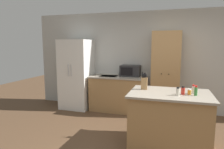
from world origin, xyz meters
The scene contains 12 objects.
wall_back centered at (0.00, 2.33, 1.30)m, with size 7.20×0.06×2.60m.
refrigerator centered at (-2.29, 1.93, 0.94)m, with size 0.78×0.76×1.87m.
back_counter centered at (-1.12, 1.98, 0.46)m, with size 1.46×0.67×0.92m.
pantry_cabinet centered at (0.08, 2.02, 1.03)m, with size 0.66×0.59×2.05m.
kitchen_island centered at (0.22, 0.36, 0.48)m, with size 1.30×0.93×0.95m.
microwave centered at (-0.82, 2.11, 1.06)m, with size 0.51×0.34×0.29m.
knife_block centered at (-0.23, 0.48, 1.06)m, with size 0.11×0.06×0.31m.
spice_bottle_tall_dark centered at (0.60, 0.28, 1.02)m, with size 0.05×0.05×0.16m.
spice_bottle_short_red centered at (0.51, 0.32, 0.99)m, with size 0.06×0.06×0.09m.
spice_bottle_amber_oil centered at (0.41, 0.29, 1.01)m, with size 0.06×0.06×0.13m.
spice_bottle_green_herb centered at (0.57, 0.41, 1.02)m, with size 0.05×0.05×0.14m.
spice_bottle_pale_salt centered at (0.33, 0.19, 1.01)m, with size 0.05×0.05×0.13m.
Camera 1 is at (0.24, -2.98, 1.72)m, focal length 32.00 mm.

